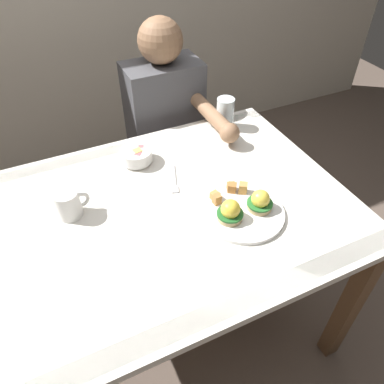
{
  "coord_description": "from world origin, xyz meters",
  "views": [
    {
      "loc": [
        -0.3,
        -0.82,
        1.6
      ],
      "look_at": [
        0.08,
        0.0,
        0.78
      ],
      "focal_mm": 34.53,
      "sensor_mm": 36.0,
      "label": 1
    }
  ],
  "objects_px": {
    "coffee_mug": "(68,203)",
    "diner_person": "(168,126)",
    "fruit_bowl": "(137,156)",
    "fork": "(174,180)",
    "dining_table": "(171,229)",
    "water_glass_near": "(225,115)",
    "eggs_benedict_plate": "(243,209)"
  },
  "relations": [
    {
      "from": "coffee_mug",
      "to": "diner_person",
      "type": "xyz_separation_m",
      "value": [
        0.54,
        0.49,
        -0.14
      ]
    },
    {
      "from": "fruit_bowl",
      "to": "fork",
      "type": "xyz_separation_m",
      "value": [
        0.08,
        -0.16,
        -0.03
      ]
    },
    {
      "from": "dining_table",
      "to": "fork",
      "type": "xyz_separation_m",
      "value": [
        0.07,
        0.12,
        0.11
      ]
    },
    {
      "from": "water_glass_near",
      "to": "dining_table",
      "type": "bearing_deg",
      "value": -138.23
    },
    {
      "from": "diner_person",
      "to": "eggs_benedict_plate",
      "type": "bearing_deg",
      "value": -92.54
    },
    {
      "from": "dining_table",
      "to": "fork",
      "type": "relative_size",
      "value": 7.89
    },
    {
      "from": "eggs_benedict_plate",
      "to": "fork",
      "type": "distance_m",
      "value": 0.28
    },
    {
      "from": "dining_table",
      "to": "diner_person",
      "type": "bearing_deg",
      "value": 68.52
    },
    {
      "from": "eggs_benedict_plate",
      "to": "fork",
      "type": "height_order",
      "value": "eggs_benedict_plate"
    },
    {
      "from": "eggs_benedict_plate",
      "to": "fruit_bowl",
      "type": "distance_m",
      "value": 0.46
    },
    {
      "from": "dining_table",
      "to": "fork",
      "type": "height_order",
      "value": "fork"
    },
    {
      "from": "coffee_mug",
      "to": "water_glass_near",
      "type": "relative_size",
      "value": 0.85
    },
    {
      "from": "eggs_benedict_plate",
      "to": "coffee_mug",
      "type": "xyz_separation_m",
      "value": [
        -0.5,
        0.23,
        0.03
      ]
    },
    {
      "from": "fruit_bowl",
      "to": "water_glass_near",
      "type": "relative_size",
      "value": 0.91
    },
    {
      "from": "fruit_bowl",
      "to": "diner_person",
      "type": "height_order",
      "value": "diner_person"
    },
    {
      "from": "eggs_benedict_plate",
      "to": "fruit_bowl",
      "type": "bearing_deg",
      "value": 118.33
    },
    {
      "from": "fruit_bowl",
      "to": "diner_person",
      "type": "xyz_separation_m",
      "value": [
        0.25,
        0.32,
        -0.12
      ]
    },
    {
      "from": "fruit_bowl",
      "to": "water_glass_near",
      "type": "xyz_separation_m",
      "value": [
        0.42,
        0.08,
        0.03
      ]
    },
    {
      "from": "fruit_bowl",
      "to": "fork",
      "type": "height_order",
      "value": "fruit_bowl"
    },
    {
      "from": "dining_table",
      "to": "eggs_benedict_plate",
      "type": "height_order",
      "value": "eggs_benedict_plate"
    },
    {
      "from": "dining_table",
      "to": "coffee_mug",
      "type": "distance_m",
      "value": 0.36
    },
    {
      "from": "coffee_mug",
      "to": "fork",
      "type": "height_order",
      "value": "coffee_mug"
    },
    {
      "from": "dining_table",
      "to": "water_glass_near",
      "type": "xyz_separation_m",
      "value": [
        0.4,
        0.36,
        0.16
      ]
    },
    {
      "from": "fruit_bowl",
      "to": "diner_person",
      "type": "relative_size",
      "value": 0.11
    },
    {
      "from": "fork",
      "to": "eggs_benedict_plate",
      "type": "bearing_deg",
      "value": -61.01
    },
    {
      "from": "coffee_mug",
      "to": "diner_person",
      "type": "relative_size",
      "value": 0.1
    },
    {
      "from": "coffee_mug",
      "to": "water_glass_near",
      "type": "height_order",
      "value": "water_glass_near"
    },
    {
      "from": "dining_table",
      "to": "coffee_mug",
      "type": "bearing_deg",
      "value": 160.28
    },
    {
      "from": "fruit_bowl",
      "to": "coffee_mug",
      "type": "xyz_separation_m",
      "value": [
        -0.28,
        -0.18,
        0.02
      ]
    },
    {
      "from": "fork",
      "to": "diner_person",
      "type": "relative_size",
      "value": 0.13
    },
    {
      "from": "coffee_mug",
      "to": "dining_table",
      "type": "bearing_deg",
      "value": -19.72
    },
    {
      "from": "fruit_bowl",
      "to": "fork",
      "type": "relative_size",
      "value": 0.79
    }
  ]
}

